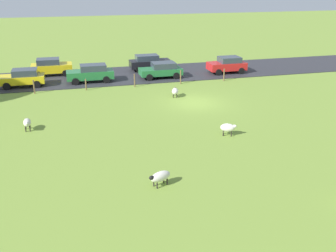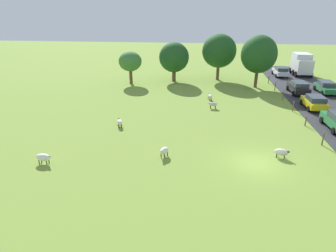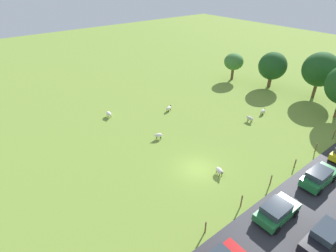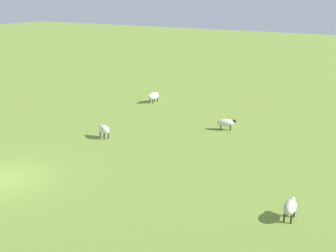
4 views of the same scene
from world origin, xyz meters
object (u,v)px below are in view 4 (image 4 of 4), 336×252
sheep_1 (226,123)px  sheep_3 (290,207)px  sheep_4 (104,130)px  sheep_5 (154,96)px

sheep_1 → sheep_3: sheep_3 is taller
sheep_1 → sheep_3: 11.37m
sheep_1 → sheep_4: size_ratio=1.16×
sheep_3 → sheep_5: bearing=-132.3°
sheep_1 → sheep_4: 7.60m
sheep_3 → sheep_4: sheep_4 is taller
sheep_3 → sheep_5: 19.31m
sheep_3 → sheep_1: bearing=-144.6°
sheep_1 → sheep_4: bearing=-47.7°
sheep_5 → sheep_4: bearing=13.2°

